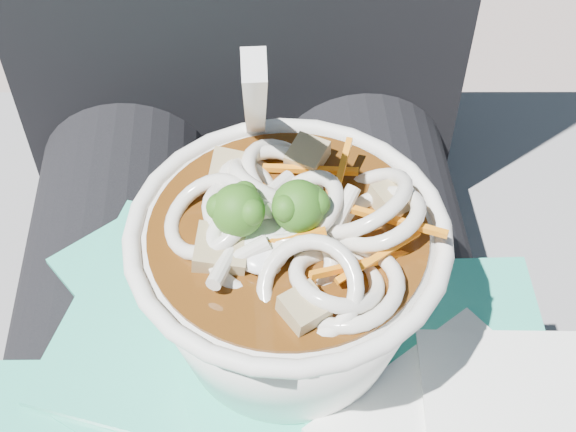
{
  "coord_description": "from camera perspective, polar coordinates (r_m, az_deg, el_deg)",
  "views": [
    {
      "loc": [
        0.01,
        -0.24,
        1.0
      ],
      "look_at": [
        0.02,
        0.01,
        0.72
      ],
      "focal_mm": 50.0,
      "sensor_mm": 36.0,
      "label": 1
    }
  ],
  "objects": [
    {
      "name": "stone_ledge",
      "position": [
        0.86,
        -2.09,
        -14.32
      ],
      "size": [
        1.03,
        0.56,
        0.47
      ],
      "primitive_type": "cube",
      "rotation": [
        0.0,
        0.0,
        -0.06
      ],
      "color": "slate",
      "rests_on": "ground"
    },
    {
      "name": "lap",
      "position": [
        0.53,
        -2.42,
        -14.12
      ],
      "size": [
        0.33,
        0.48,
        0.14
      ],
      "color": "black",
      "rests_on": "stone_ledge"
    },
    {
      "name": "person_body",
      "position": [
        0.56,
        -2.8,
        -4.51
      ],
      "size": [
        0.34,
        0.94,
        1.0
      ],
      "color": "black",
      "rests_on": "ground"
    },
    {
      "name": "plastic_bag",
      "position": [
        0.46,
        -2.47,
        -11.2
      ],
      "size": [
        0.35,
        0.31,
        0.01
      ],
      "color": "#2DBD9C",
      "rests_on": "lap"
    },
    {
      "name": "udon_bowl",
      "position": [
        0.42,
        0.0,
        -3.8
      ],
      "size": [
        0.16,
        0.16,
        0.2
      ],
      "color": "white",
      "rests_on": "plastic_bag"
    }
  ]
}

